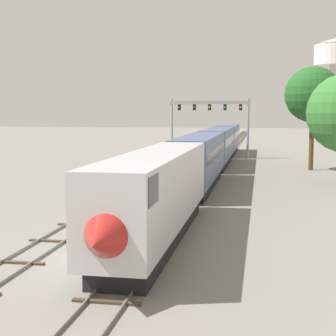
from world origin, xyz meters
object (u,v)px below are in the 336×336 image
(passenger_train, at_px, (211,151))
(signal_gantry, at_px, (210,115))
(water_tower, at_px, (336,63))
(trackside_tree_left, at_px, (313,95))

(passenger_train, distance_m, signal_gantry, 21.22)
(passenger_train, height_order, water_tower, water_tower)
(passenger_train, xyz_separation_m, trackside_tree_left, (11.34, 6.74, 6.34))
(water_tower, bearing_deg, passenger_train, -110.67)
(signal_gantry, bearing_deg, passenger_train, -83.81)
(signal_gantry, xyz_separation_m, trackside_tree_left, (13.59, -14.00, 2.43))
(signal_gantry, relative_size, water_tower, 0.56)
(water_tower, bearing_deg, signal_gantry, -124.53)
(passenger_train, relative_size, trackside_tree_left, 6.42)
(signal_gantry, height_order, water_tower, water_tower)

